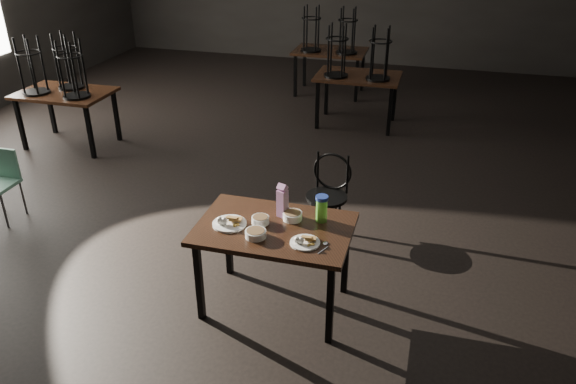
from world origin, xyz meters
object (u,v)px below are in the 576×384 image
(water_bottle, at_px, (322,208))
(main_table, at_px, (274,235))
(bentwood_chair, at_px, (329,190))
(school_chair, at_px, (0,178))
(juice_carton, at_px, (282,201))

(water_bottle, bearing_deg, main_table, -150.86)
(bentwood_chair, bearing_deg, main_table, -93.88)
(water_bottle, height_order, bentwood_chair, water_bottle)
(water_bottle, height_order, school_chair, water_bottle)
(bentwood_chair, relative_size, school_chair, 1.14)
(juice_carton, bearing_deg, main_table, -95.06)
(school_chair, bearing_deg, water_bottle, -8.32)
(juice_carton, xyz_separation_m, school_chair, (-3.16, 0.48, -0.43))
(water_bottle, xyz_separation_m, bentwood_chair, (-0.14, 1.01, -0.36))
(main_table, relative_size, school_chair, 1.62)
(bentwood_chair, bearing_deg, water_bottle, -76.95)
(main_table, bearing_deg, water_bottle, 29.14)
(juice_carton, bearing_deg, school_chair, 171.40)
(school_chair, bearing_deg, main_table, -12.38)
(juice_carton, relative_size, school_chair, 0.38)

